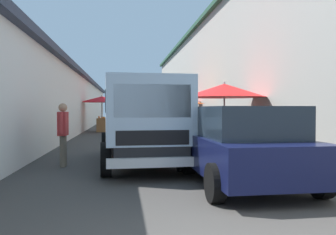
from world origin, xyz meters
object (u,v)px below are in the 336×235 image
at_px(fruit_stall_far_left, 179,105).
at_px(delivery_truck, 144,125).
at_px(fruit_stall_near_left, 102,104).
at_px(vendor_by_crates, 63,131).
at_px(fruit_stall_far_right, 183,103).
at_px(fruit_stall_near_right, 225,95).
at_px(hatchback_car, 240,144).
at_px(vendor_in_shade, 129,122).
at_px(parked_scooter, 214,132).

distance_m(fruit_stall_far_left, delivery_truck, 10.76).
xyz_separation_m(fruit_stall_near_left, vendor_by_crates, (-13.10, 0.18, -0.80)).
height_order(fruit_stall_far_left, vendor_by_crates, fruit_stall_far_left).
distance_m(fruit_stall_far_right, fruit_stall_near_right, 9.57).
distance_m(fruit_stall_near_left, fruit_stall_far_right, 4.92).
relative_size(hatchback_car, vendor_in_shade, 2.44).
distance_m(fruit_stall_near_right, vendor_by_crates, 5.85).
relative_size(vendor_by_crates, parked_scooter, 0.91).
relative_size(hatchback_car, delivery_truck, 0.79).
xyz_separation_m(delivery_truck, vendor_by_crates, (0.73, 1.93, -0.16)).
bearing_deg(fruit_stall_far_left, fruit_stall_near_left, 51.31).
relative_size(vendor_in_shade, parked_scooter, 0.96).
bearing_deg(delivery_truck, vendor_by_crates, 69.36).
bearing_deg(fruit_stall_far_left, parked_scooter, -169.16).
height_order(fruit_stall_far_left, vendor_in_shade, fruit_stall_far_left).
distance_m(fruit_stall_far_left, parked_scooter, 4.47).
height_order(vendor_by_crates, parked_scooter, vendor_by_crates).
distance_m(fruit_stall_near_left, fruit_stall_near_right, 11.15).
xyz_separation_m(fruit_stall_far_right, hatchback_car, (-14.96, 1.43, -1.03)).
bearing_deg(vendor_by_crates, fruit_stall_near_right, -58.53).
xyz_separation_m(hatchback_car, delivery_truck, (1.66, 1.71, 0.30)).
xyz_separation_m(fruit_stall_far_left, fruit_stall_near_right, (-6.73, -0.54, 0.26)).
height_order(fruit_stall_near_left, fruit_stall_near_right, fruit_stall_near_right).
bearing_deg(fruit_stall_near_right, vendor_by_crates, 121.47).
relative_size(fruit_stall_far_left, vendor_in_shade, 1.79).
bearing_deg(parked_scooter, fruit_stall_near_left, 33.38).
bearing_deg(fruit_stall_near_left, parked_scooter, -146.62).
relative_size(fruit_stall_far_right, hatchback_car, 0.58).
distance_m(hatchback_car, delivery_truck, 2.40).
xyz_separation_m(fruit_stall_far_left, vendor_by_crates, (-9.74, 4.37, -0.73)).
relative_size(fruit_stall_far_right, parked_scooter, 1.36).
height_order(fruit_stall_far_right, hatchback_car, fruit_stall_far_right).
bearing_deg(delivery_truck, hatchback_car, -134.09).
bearing_deg(fruit_stall_far_right, vendor_by_crates, 158.04).
bearing_deg(vendor_by_crates, parked_scooter, -43.30).
bearing_deg(vendor_in_shade, vendor_by_crates, 154.49).
distance_m(hatchback_car, vendor_in_shade, 6.15).
xyz_separation_m(fruit_stall_near_right, vendor_by_crates, (-3.01, 4.92, -0.99)).
height_order(fruit_stall_far_left, fruit_stall_near_right, fruit_stall_near_right).
height_order(fruit_stall_near_left, vendor_in_shade, fruit_stall_near_left).
height_order(fruit_stall_far_right, delivery_truck, fruit_stall_far_right).
bearing_deg(fruit_stall_far_right, fruit_stall_far_left, 166.15).
bearing_deg(fruit_stall_far_left, delivery_truck, 166.88).
bearing_deg(vendor_in_shade, fruit_stall_far_left, -23.44).
bearing_deg(fruit_stall_near_right, delivery_truck, 141.40).
bearing_deg(delivery_truck, fruit_stall_near_right, -38.60).
distance_m(fruit_stall_far_left, fruit_stall_near_right, 6.76).
bearing_deg(hatchback_car, fruit_stall_near_right, -13.30).
height_order(fruit_stall_far_right, fruit_stall_near_right, fruit_stall_near_right).
bearing_deg(fruit_stall_far_left, fruit_stall_far_right, -13.85).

